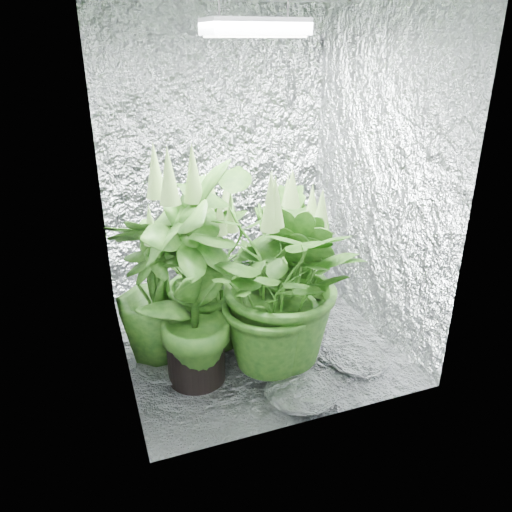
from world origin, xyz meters
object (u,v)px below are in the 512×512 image
Objects in this scene: grow_lamp at (254,28)px; plant_e at (278,280)px; plant_f at (192,280)px; plant_g at (299,278)px; plant_b at (212,246)px; circulation_fan at (302,269)px; plant_c at (277,250)px; plant_a at (216,274)px; plant_d at (158,289)px.

grow_lamp is 1.30m from plant_e.
plant_f is 0.71m from plant_g.
circulation_fan is (0.70, -0.01, -0.29)m from plant_b.
plant_c is at bearing 51.84° from grow_lamp.
plant_c is 1.02m from plant_f.
plant_a is 0.63m from plant_c.
plant_g is (-0.08, -0.53, 0.03)m from plant_c.
plant_b is at bearing 116.26° from plant_g.
plant_a is 2.60× the size of circulation_fan.
grow_lamp is 0.38× the size of plant_f.
plant_f reaches higher than plant_b.
plant_g reaches higher than plant_b.
plant_d is at bearing 178.30° from grow_lamp.
plant_c is 0.74× the size of plant_e.
grow_lamp reaches higher than plant_g.
grow_lamp is 1.31m from plant_f.
plant_b is 1.00× the size of plant_d.
plant_c is 0.41m from circulation_fan.
plant_c is (0.42, -0.17, -0.02)m from plant_b.
grow_lamp is 0.49× the size of plant_g.
plant_e is 3.33× the size of circulation_fan.
grow_lamp is 1.31× the size of circulation_fan.
plant_d is (-0.58, 0.02, -1.37)m from grow_lamp.
plant_a is 0.36m from plant_d.
plant_e is 1.11m from circulation_fan.
plant_c is 0.97m from plant_d.
plant_g is 0.83m from circulation_fan.
plant_f is at bearing -123.68° from plant_a.
plant_c is 2.47× the size of circulation_fan.
grow_lamp is 1.49m from plant_d.
circulation_fan is (0.59, 0.55, -1.66)m from grow_lamp.
plant_c is at bearing 81.61° from plant_g.
plant_e is (0.25, -0.38, 0.09)m from plant_a.
plant_a is at bearing 56.32° from plant_f.
plant_f is 1.39m from circulation_fan.
plant_f is (-0.45, -0.26, -1.21)m from grow_lamp.
plant_g is (0.82, -0.15, 0.00)m from plant_d.
plant_c is at bearing 67.70° from plant_e.
plant_c is at bearing -161.89° from circulation_fan.
plant_e is at bearing -140.60° from plant_g.
plant_a is 0.42m from plant_f.
grow_lamp reaches higher than plant_c.
plant_b is 0.72m from plant_d.
plant_f is at bearing -138.94° from plant_c.
grow_lamp is 1.85m from circulation_fan.
plant_d is at bearing -172.01° from plant_a.
plant_a is 0.51m from plant_b.
plant_d reaches higher than circulation_fan.
plant_a is (-0.22, 0.07, -1.36)m from grow_lamp.
plant_f is at bearing 174.34° from plant_e.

